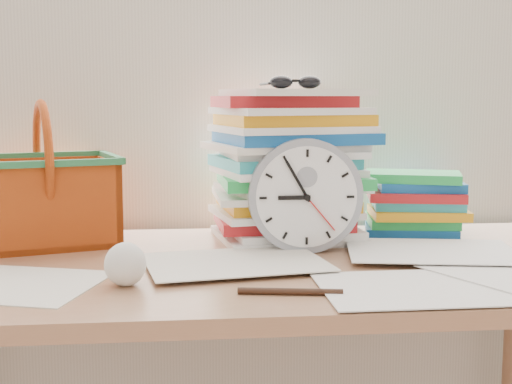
{
  "coord_description": "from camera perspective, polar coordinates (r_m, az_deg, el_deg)",
  "views": [
    {
      "loc": [
        -0.15,
        0.28,
        1.06
      ],
      "look_at": [
        -0.02,
        1.6,
        0.88
      ],
      "focal_mm": 50.0,
      "sensor_mm": 36.0,
      "label": 1
    }
  ],
  "objects": [
    {
      "name": "book_stack",
      "position": [
        1.66,
        12.5,
        -0.87
      ],
      "size": [
        0.28,
        0.24,
        0.14
      ],
      "primitive_type": null,
      "rotation": [
        0.0,
        0.0,
        -0.25
      ],
      "color": "white",
      "rests_on": "desk"
    },
    {
      "name": "basket",
      "position": [
        1.56,
        -16.64,
        1.36
      ],
      "size": [
        0.35,
        0.31,
        0.3
      ],
      "primitive_type": null,
      "rotation": [
        0.0,
        0.0,
        0.29
      ],
      "color": "#C14A12",
      "rests_on": "desk"
    },
    {
      "name": "clock",
      "position": [
        1.43,
        3.92,
        -0.28
      ],
      "size": [
        0.23,
        0.05,
        0.23
      ],
      "primitive_type": "cylinder",
      "rotation": [
        1.57,
        0.0,
        0.0
      ],
      "color": "#8E929C",
      "rests_on": "desk"
    },
    {
      "name": "crumpled_ball",
      "position": [
        1.2,
        -10.45,
        -5.67
      ],
      "size": [
        0.07,
        0.07,
        0.07
      ],
      "primitive_type": "sphere",
      "color": "white",
      "rests_on": "desk"
    },
    {
      "name": "paper_stack",
      "position": [
        1.56,
        2.6,
        2.18
      ],
      "size": [
        0.37,
        0.32,
        0.33
      ],
      "primitive_type": null,
      "rotation": [
        0.0,
        0.0,
        0.17
      ],
      "color": "white",
      "rests_on": "desk"
    },
    {
      "name": "sunglasses",
      "position": [
        1.5,
        3.17,
        8.77
      ],
      "size": [
        0.13,
        0.12,
        0.03
      ],
      "primitive_type": null,
      "rotation": [
        0.0,
        0.0,
        0.08
      ],
      "color": "black",
      "rests_on": "paper_stack"
    },
    {
      "name": "scattered_papers",
      "position": [
        1.36,
        0.75,
        -5.28
      ],
      "size": [
        1.26,
        0.42,
        0.02
      ],
      "primitive_type": null,
      "color": "white",
      "rests_on": "desk"
    },
    {
      "name": "pen",
      "position": [
        1.14,
        2.75,
        -7.96
      ],
      "size": [
        0.17,
        0.04,
        0.01
      ],
      "primitive_type": "cylinder",
      "rotation": [
        0.0,
        1.57,
        -0.16
      ],
      "color": "black",
      "rests_on": "desk"
    },
    {
      "name": "desk",
      "position": [
        1.38,
        0.74,
        -8.54
      ],
      "size": [
        1.4,
        0.7,
        0.75
      ],
      "color": "#996847",
      "rests_on": "ground"
    }
  ]
}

